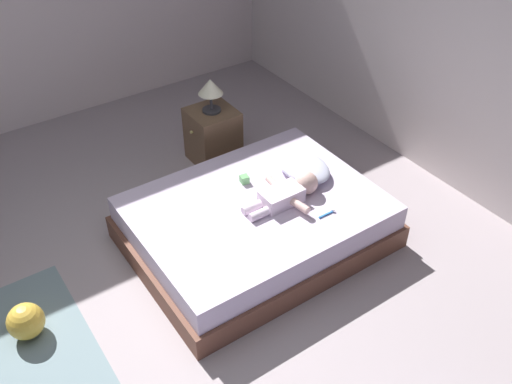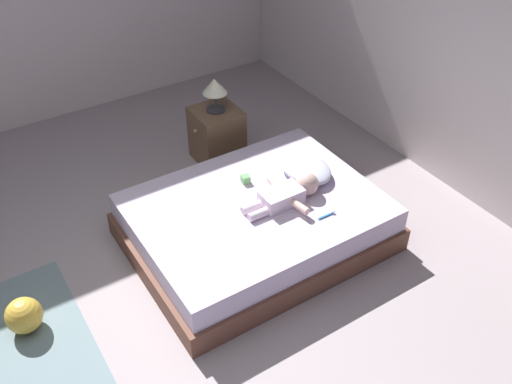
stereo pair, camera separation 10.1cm
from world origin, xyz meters
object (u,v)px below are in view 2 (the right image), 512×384
object	(u,v)px
baby	(289,193)
nightstand	(217,135)
toothbrush	(327,215)
bed	(256,223)
toy_ball	(24,315)
lamp	(215,88)
pillow	(305,168)
toy_block	(245,179)

from	to	relation	value
baby	nightstand	size ratio (longest dim) A/B	1.22
toothbrush	nightstand	world-z (taller)	nightstand
bed	toy_ball	distance (m)	1.72
baby	lamp	distance (m)	1.29
bed	lamp	bearing A→B (deg)	164.84
lamp	pillow	bearing A→B (deg)	11.46
bed	toy_ball	bearing A→B (deg)	-93.37
nightstand	toy_ball	distance (m)	2.29
baby	toothbrush	xyz separation A→B (m)	(0.29, 0.13, -0.06)
toothbrush	lamp	bearing A→B (deg)	-178.61
toy_block	bed	bearing A→B (deg)	-14.60
pillow	nightstand	world-z (taller)	nightstand
toothbrush	toy_ball	world-z (taller)	toothbrush
baby	lamp	bearing A→B (deg)	175.87
toothbrush	toy_block	bearing A→B (deg)	-156.78
pillow	baby	xyz separation A→B (m)	(0.21, -0.30, 0.01)
pillow	baby	size ratio (longest dim) A/B	0.77
bed	nightstand	world-z (taller)	nightstand
toy_ball	lamp	bearing A→B (deg)	117.18
pillow	toy_block	distance (m)	0.48
toothbrush	toy_ball	distance (m)	2.14
lamp	toy_ball	size ratio (longest dim) A/B	1.29
toy_block	nightstand	bearing A→B (deg)	164.69
nightstand	lamp	distance (m)	0.48
toy_ball	baby	bearing A→B (deg)	83.85
pillow	lamp	xyz separation A→B (m)	(-1.05, -0.21, 0.29)
nightstand	toy_ball	bearing A→B (deg)	-62.82
pillow	nightstand	distance (m)	1.08
bed	toothbrush	size ratio (longest dim) A/B	12.76
bed	toothbrush	distance (m)	0.57
bed	baby	distance (m)	0.36
toothbrush	toy_block	world-z (taller)	toy_block
lamp	toothbrush	bearing A→B (deg)	1.39
pillow	toothbrush	world-z (taller)	pillow
nightstand	bed	bearing A→B (deg)	-15.15
lamp	toy_ball	xyz separation A→B (m)	(1.04, -2.03, -0.61)
toothbrush	nightstand	distance (m)	1.55
baby	toothbrush	world-z (taller)	baby
baby	nightstand	xyz separation A→B (m)	(-1.25, 0.09, -0.19)
bed	toy_block	bearing A→B (deg)	165.40
nightstand	toothbrush	bearing A→B (deg)	1.39
nightstand	toy_ball	world-z (taller)	nightstand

